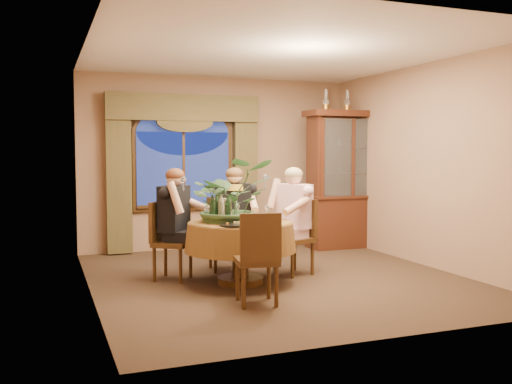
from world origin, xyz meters
name	(u,v)px	position (x,y,z in m)	size (l,w,h in m)	color
floor	(276,278)	(0.00, 0.00, 0.00)	(5.00, 5.00, 0.00)	black
wall_back	(218,163)	(0.00, 2.50, 1.40)	(4.50, 4.50, 0.00)	#88654C
wall_right	(427,165)	(2.25, 0.00, 1.40)	(5.00, 5.00, 0.00)	#88654C
ceiling	(277,52)	(0.00, 0.00, 2.80)	(5.00, 5.00, 0.00)	white
window	(184,170)	(-0.60, 2.43, 1.30)	(1.62, 0.10, 1.32)	navy
arched_transom	(183,121)	(-0.60, 2.43, 2.08)	(1.60, 0.06, 0.44)	navy
drapery_left	(119,178)	(-1.63, 2.38, 1.18)	(0.38, 0.14, 2.32)	#443D1F
drapery_right	(245,176)	(0.43, 2.38, 1.18)	(0.38, 0.14, 2.32)	#443D1F
swag_valance	(184,108)	(-0.60, 2.35, 2.28)	(2.45, 0.16, 0.42)	#443D1F
dining_table	(240,253)	(-0.53, -0.14, 0.38)	(1.34, 1.34, 0.75)	brown
china_cabinet	(346,180)	(1.99, 1.75, 1.13)	(1.39, 0.55, 2.25)	#34170E
oil_lamp_left	(326,100)	(1.59, 1.75, 2.42)	(0.11, 0.11, 0.34)	#A5722D
oil_lamp_center	(347,101)	(1.99, 1.75, 2.42)	(0.11, 0.11, 0.34)	#A5722D
oil_lamp_right	(368,101)	(2.38, 1.75, 2.42)	(0.11, 0.11, 0.34)	#A5722D
chair_right	(294,238)	(0.29, 0.10, 0.48)	(0.42, 0.42, 0.96)	black
chair_back_right	(225,234)	(-0.45, 0.69, 0.48)	(0.42, 0.42, 0.96)	black
chair_back	(173,241)	(-1.24, 0.36, 0.48)	(0.42, 0.42, 0.96)	black
chair_front_left	(257,258)	(-0.67, -1.07, 0.48)	(0.42, 0.42, 0.96)	black
person_pink	(294,220)	(0.33, 0.18, 0.69)	(0.50, 0.46, 1.39)	beige
person_back	(174,223)	(-1.20, 0.43, 0.69)	(0.50, 0.45, 1.39)	black
person_scarf	(234,218)	(-0.31, 0.72, 0.69)	(0.49, 0.45, 1.38)	black
stoneware_vase	(227,210)	(-0.65, 0.01, 0.88)	(0.14, 0.14, 0.27)	#9E7E61
centerpiece_plant	(230,168)	(-0.62, -0.06, 1.38)	(1.00, 1.11, 0.87)	#325330
olive_bowl	(246,220)	(-0.48, -0.21, 0.78)	(0.17, 0.17, 0.05)	#4F542B
cheese_platter	(236,225)	(-0.71, -0.51, 0.76)	(0.36, 0.36, 0.02)	black
wine_bottle_0	(228,209)	(-0.70, -0.22, 0.92)	(0.07, 0.07, 0.33)	black
wine_bottle_1	(212,209)	(-0.88, -0.16, 0.92)	(0.07, 0.07, 0.33)	black
wine_bottle_2	(217,208)	(-0.78, 0.00, 0.92)	(0.07, 0.07, 0.33)	black
wine_bottle_3	(221,208)	(-0.75, -0.08, 0.92)	(0.07, 0.07, 0.33)	tan
tasting_paper_0	(259,223)	(-0.36, -0.33, 0.75)	(0.21, 0.30, 0.00)	white
tasting_paper_1	(255,219)	(-0.27, 0.04, 0.75)	(0.21, 0.30, 0.00)	white
tasting_paper_2	(246,224)	(-0.56, -0.43, 0.75)	(0.21, 0.30, 0.00)	white
wine_glass_person_pink	(268,212)	(-0.11, 0.01, 0.84)	(0.07, 0.07, 0.18)	silver
wine_glass_person_back	(207,213)	(-0.86, 0.14, 0.84)	(0.07, 0.07, 0.18)	silver
wine_glass_person_scarf	(237,210)	(-0.42, 0.29, 0.84)	(0.07, 0.07, 0.18)	silver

